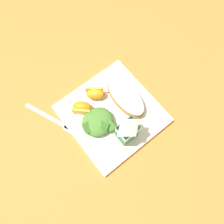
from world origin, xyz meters
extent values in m
plane|color=#C67A33|center=(0.00, 0.00, 0.00)|extent=(3.00, 3.00, 0.00)
cube|color=white|center=(0.00, 0.00, 0.01)|extent=(0.28, 0.28, 0.02)
ellipsoid|color=#A87038|center=(-0.06, -0.01, 0.03)|extent=(0.09, 0.17, 0.03)
ellipsoid|color=maroon|center=(-0.06, -0.01, 0.04)|extent=(0.08, 0.16, 0.01)
ellipsoid|color=beige|center=(-0.06, -0.01, 0.05)|extent=(0.08, 0.17, 0.01)
ellipsoid|color=#4C8433|center=(0.06, 0.00, 0.04)|extent=(0.10, 0.09, 0.04)
cube|color=#3D7028|center=(0.05, -0.02, 0.05)|extent=(0.04, 0.03, 0.02)
cube|color=#3D7028|center=(0.09, 0.00, 0.05)|extent=(0.03, 0.03, 0.02)
cube|color=#336023|center=(0.05, 0.03, 0.05)|extent=(0.03, 0.04, 0.01)
cube|color=#3D7028|center=(0.04, 0.04, 0.05)|extent=(0.03, 0.03, 0.01)
cube|color=#2D8451|center=(0.01, 0.08, 0.06)|extent=(0.06, 0.04, 0.09)
cube|color=white|center=(0.01, 0.08, 0.09)|extent=(0.06, 0.04, 0.03)
pyramid|color=white|center=(0.01, 0.08, 0.12)|extent=(0.06, 0.04, 0.02)
ellipsoid|color=orange|center=(0.01, -0.08, 0.04)|extent=(0.07, 0.07, 0.04)
cube|color=gold|center=(0.00, -0.09, 0.04)|extent=(0.05, 0.04, 0.03)
ellipsoid|color=orange|center=(0.07, -0.07, 0.04)|extent=(0.07, 0.07, 0.04)
cube|color=gold|center=(0.08, -0.06, 0.04)|extent=(0.05, 0.04, 0.03)
cube|color=silver|center=(0.17, -0.13, 0.00)|extent=(0.08, 0.16, 0.01)
cube|color=silver|center=(0.14, -0.05, 0.00)|extent=(0.04, 0.04, 0.01)
camera|label=1|loc=(0.14, 0.18, 0.68)|focal=34.96mm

